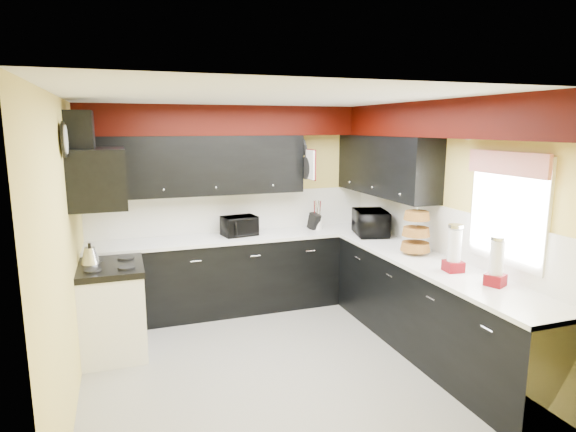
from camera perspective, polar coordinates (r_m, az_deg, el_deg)
The scene contains 35 objects.
ground at distance 4.89m, azimuth -1.05°, elevation -16.91°, with size 3.60×3.60×0.00m, color gray.
wall_back at distance 6.16m, azimuth -6.33°, elevation 1.10°, with size 3.60×0.06×2.50m, color #E0C666.
wall_right at distance 5.28m, azimuth 17.79°, elevation -0.92°, with size 0.06×3.60×2.50m, color #E0C666.
wall_left at distance 4.27m, azimuth -24.80°, elevation -4.06°, with size 0.06×3.60×2.50m, color #E0C666.
ceiling at distance 4.34m, azimuth -1.17°, elevation 13.79°, with size 3.60×3.60×0.06m, color white.
cab_back at distance 6.06m, azimuth -5.53°, elevation -6.83°, with size 3.60×0.60×0.90m, color black.
cab_right at distance 5.10m, azimuth 16.58°, elevation -10.64°, with size 0.60×3.00×0.90m, color black.
counter_back at distance 5.93m, azimuth -5.61°, elevation -2.49°, with size 3.62×0.64×0.04m, color white.
counter_right at distance 4.95m, azimuth 16.86°, elevation -5.55°, with size 0.64×3.02×0.04m, color white.
splash_back at distance 6.16m, azimuth -6.30°, elevation 0.54°, with size 3.60×0.02×0.50m, color white.
splash_right at distance 5.29m, azimuth 17.66°, elevation -1.56°, with size 0.02×3.60×0.50m, color white.
upper_back at distance 5.83m, azimuth -10.87°, elevation 5.90°, with size 2.60×0.35×0.70m, color black.
upper_right at distance 5.85m, azimuth 11.41°, elevation 5.90°, with size 0.35×1.80×0.70m, color black.
soffit_back at distance 5.90m, azimuth -6.15°, elevation 11.18°, with size 3.60×0.36×0.35m, color black.
soffit_right at distance 4.93m, azimuth 18.07°, elevation 10.87°, with size 0.36×3.24×0.35m, color black.
stove at distance 5.21m, azimuth -19.99°, elevation -10.63°, with size 0.60×0.75×0.86m, color white.
cooktop at distance 5.06m, azimuth -20.32°, elevation -5.76°, with size 0.62×0.77×0.06m, color black.
hood at distance 4.90m, azimuth -21.57°, elevation 4.26°, with size 0.50×0.78×0.55m, color black.
hood_duct at distance 4.88m, azimuth -23.45°, elevation 9.06°, with size 0.24×0.40×0.40m, color black.
window at distance 4.55m, azimuth 24.63°, elevation 0.68°, with size 0.03×0.86×0.96m, color white, non-canonical shape.
valance at distance 4.47m, azimuth 24.52°, elevation 5.70°, with size 0.04×0.88×0.20m, color red.
pan_top at distance 6.08m, azimuth 1.69°, elevation 8.15°, with size 0.03×0.22×0.40m, color black, non-canonical shape.
pan_mid at distance 5.97m, azimuth 2.13°, elevation 5.70°, with size 0.03×0.28×0.46m, color black, non-canonical shape.
pan_low at distance 6.22m, azimuth 1.25°, elevation 5.62°, with size 0.03×0.24×0.42m, color black, non-canonical shape.
cut_board at distance 5.86m, azimuth 2.65°, elevation 6.10°, with size 0.03×0.26×0.35m, color white.
baskets at distance 5.18m, azimuth 14.93°, elevation -1.79°, with size 0.27×0.27×0.50m, color brown, non-canonical shape.
clock at distance 4.39m, azimuth -25.02°, elevation 8.22°, with size 0.03×0.30×0.30m, color black, non-canonical shape.
deco_plate at distance 4.89m, azimuth 20.65°, elevation 9.84°, with size 0.03×0.24×0.24m, color white, non-canonical shape.
toaster_oven at distance 5.91m, azimuth -5.75°, elevation -1.17°, with size 0.41×0.34×0.24m, color black.
microwave at distance 5.99m, azimuth 9.81°, elevation -0.79°, with size 0.55×0.37×0.30m, color black.
utensil_crock at distance 6.27m, azimuth 3.47°, elevation -0.90°, with size 0.13×0.13×0.14m, color white.
knife_block at distance 6.23m, azimuth 3.10°, elevation -0.65°, with size 0.10×0.13×0.21m, color black.
kettle at distance 5.15m, azimuth -22.39°, elevation -4.35°, with size 0.18×0.18×0.16m, color silver, non-canonical shape.
dispenser_a at distance 4.66m, azimuth 19.11°, elevation -3.73°, with size 0.16×0.16×0.42m, color maroon, non-canonical shape.
dispenser_b at distance 4.38m, azimuth 23.49°, elevation -5.10°, with size 0.15×0.15×0.40m, color #680D06, non-canonical shape.
Camera 1 is at (-1.35, -4.12, 2.25)m, focal length 30.00 mm.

